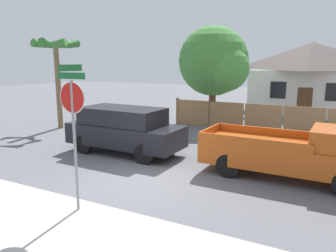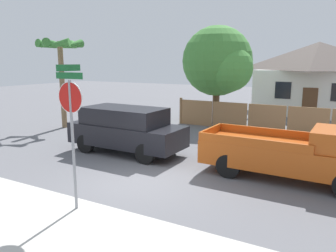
% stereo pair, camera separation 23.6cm
% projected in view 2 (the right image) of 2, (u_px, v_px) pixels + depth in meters
% --- Properties ---
extents(ground_plane, '(80.00, 80.00, 0.00)m').
position_uv_depth(ground_plane, '(141.00, 180.00, 10.17)').
color(ground_plane, slate).
extents(sidewalk_strip, '(36.00, 3.20, 0.01)m').
position_uv_depth(sidewalk_strip, '(48.00, 231.00, 7.08)').
color(sidewalk_strip, beige).
rests_on(sidewalk_strip, ground).
extents(wooden_fence, '(12.07, 0.12, 1.53)m').
position_uv_depth(wooden_fence, '(287.00, 120.00, 16.50)').
color(wooden_fence, '#997047').
rests_on(wooden_fence, ground).
extents(house, '(8.01, 7.41, 5.00)m').
position_uv_depth(house, '(317.00, 76.00, 23.44)').
color(house, white).
rests_on(house, ground).
extents(oak_tree, '(4.21, 4.01, 5.65)m').
position_uv_depth(oak_tree, '(220.00, 63.00, 18.65)').
color(oak_tree, brown).
rests_on(oak_tree, ground).
extents(palm_tree, '(2.39, 2.58, 4.80)m').
position_uv_depth(palm_tree, '(60.00, 53.00, 17.54)').
color(palm_tree, brown).
rests_on(palm_tree, ground).
extents(red_suv, '(4.70, 1.98, 1.83)m').
position_uv_depth(red_suv, '(126.00, 129.00, 12.99)').
color(red_suv, black).
rests_on(red_suv, ground).
extents(orange_pickup, '(5.38, 2.00, 1.71)m').
position_uv_depth(orange_pickup, '(298.00, 154.00, 9.96)').
color(orange_pickup, '#B74C14').
rests_on(orange_pickup, ground).
extents(stop_sign, '(0.81, 0.73, 3.54)m').
position_uv_depth(stop_sign, '(71.00, 113.00, 7.72)').
color(stop_sign, gray).
rests_on(stop_sign, ground).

